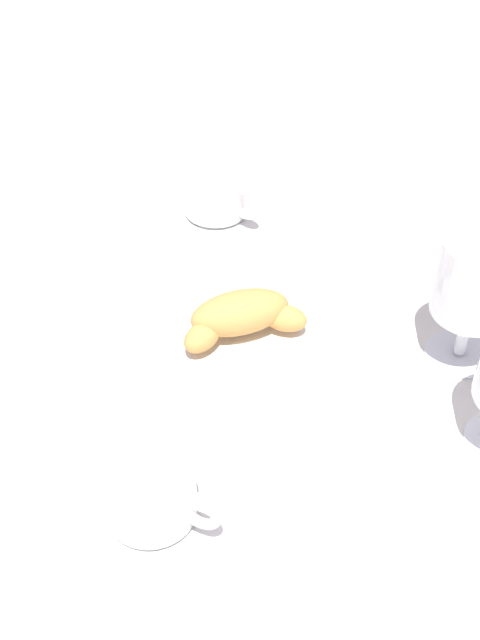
# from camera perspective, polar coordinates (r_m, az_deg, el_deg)

# --- Properties ---
(ground_plane) EXTENTS (2.20, 2.20, 0.00)m
(ground_plane) POSITION_cam_1_polar(r_m,az_deg,el_deg) (0.88, 1.07, -0.73)
(ground_plane) COLOR silver
(pastry_plate) EXTENTS (0.19, 0.19, 0.02)m
(pastry_plate) POSITION_cam_1_polar(r_m,az_deg,el_deg) (0.86, -0.00, -0.98)
(pastry_plate) COLOR white
(pastry_plate) RESTS_ON ground_plane
(croissant_large) EXTENTS (0.14, 0.07, 0.04)m
(croissant_large) POSITION_cam_1_polar(r_m,az_deg,el_deg) (0.84, 0.07, 0.27)
(croissant_large) COLOR #D6994C
(croissant_large) RESTS_ON pastry_plate
(coffee_cup_near) EXTENTS (0.14, 0.14, 0.06)m
(coffee_cup_near) POSITION_cam_1_polar(r_m,az_deg,el_deg) (1.02, -1.60, 8.15)
(coffee_cup_near) COLOR white
(coffee_cup_near) RESTS_ON ground_plane
(coffee_cup_far) EXTENTS (0.14, 0.14, 0.06)m
(coffee_cup_far) POSITION_cam_1_polar(r_m,az_deg,el_deg) (0.71, -5.90, -11.73)
(coffee_cup_far) COLOR white
(coffee_cup_far) RESTS_ON ground_plane
(juice_glass_left) EXTENTS (0.08, 0.08, 0.14)m
(juice_glass_left) POSITION_cam_1_polar(r_m,az_deg,el_deg) (0.82, 15.44, 2.37)
(juice_glass_left) COLOR white
(juice_glass_left) RESTS_ON ground_plane
(sugar_packet) EXTENTS (0.06, 0.05, 0.01)m
(sugar_packet) POSITION_cam_1_polar(r_m,az_deg,el_deg) (0.95, -8.76, 3.18)
(sugar_packet) COLOR white
(sugar_packet) RESTS_ON ground_plane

